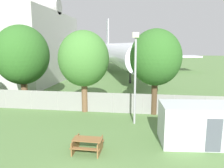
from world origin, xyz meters
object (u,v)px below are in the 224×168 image
picnic_bench_near_cabin (88,144)px  tree_behind_benches (22,55)px  portable_cabin (196,124)px  tree_near_hangar (156,58)px  tree_left_of_cabin (84,59)px  airplane (117,54)px

picnic_bench_near_cabin → tree_behind_benches: 13.82m
portable_cabin → tree_behind_benches: (-15.19, 7.48, 3.63)m
tree_near_hangar → tree_left_of_cabin: (-6.04, -0.09, -0.14)m
airplane → tree_behind_benches: size_ratio=5.65×
portable_cabin → airplane: bearing=100.0°
airplane → picnic_bench_near_cabin: size_ratio=27.02×
picnic_bench_near_cabin → airplane: bearing=94.0°
picnic_bench_near_cabin → tree_behind_benches: bearing=133.8°
tree_left_of_cabin → tree_behind_benches: bearing=162.2°
airplane → tree_near_hangar: airplane is taller
airplane → picnic_bench_near_cabin: airplane is taller
tree_left_of_cabin → airplane: bearing=90.5°
portable_cabin → tree_left_of_cabin: size_ratio=0.61×
tree_near_hangar → tree_behind_benches: bearing=170.6°
airplane → portable_cabin: (8.46, -31.76, -2.77)m
airplane → portable_cabin: bearing=-1.5°
airplane → tree_left_of_cabin: (0.23, -26.52, 0.69)m
picnic_bench_near_cabin → tree_left_of_cabin: bearing=106.2°
picnic_bench_near_cabin → tree_behind_benches: size_ratio=0.21×
portable_cabin → tree_near_hangar: size_ratio=0.60×
airplane → tree_behind_benches: (-6.73, -24.28, 0.86)m
tree_near_hangar → picnic_bench_near_cabin: bearing=-118.3°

